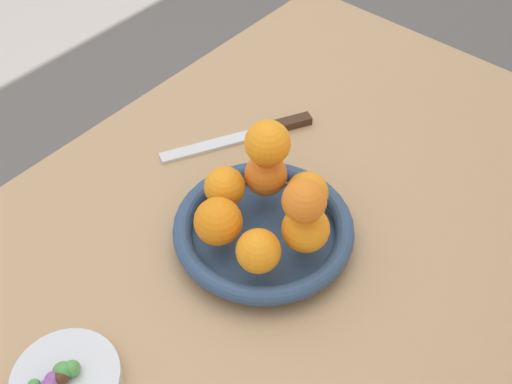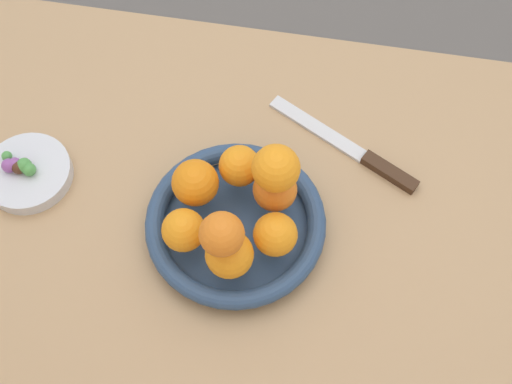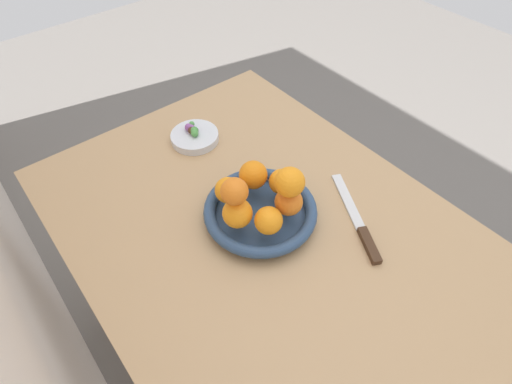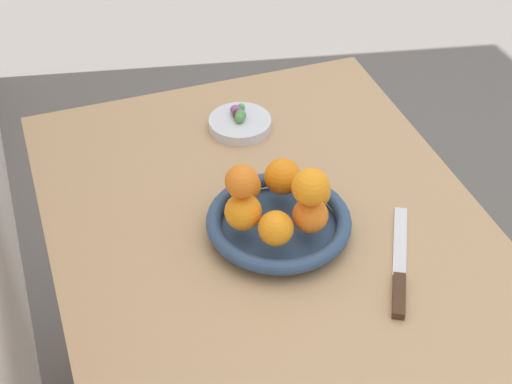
# 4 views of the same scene
# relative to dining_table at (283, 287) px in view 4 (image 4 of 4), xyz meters

# --- Properties ---
(dining_table) EXTENTS (1.10, 0.76, 0.74)m
(dining_table) POSITION_rel_dining_table_xyz_m (0.00, 0.00, 0.00)
(dining_table) COLOR tan
(dining_table) RESTS_ON ground_plane
(fruit_bowl) EXTENTS (0.25, 0.25, 0.04)m
(fruit_bowl) POSITION_rel_dining_table_xyz_m (0.05, -0.01, 0.11)
(fruit_bowl) COLOR navy
(fruit_bowl) RESTS_ON dining_table
(candy_dish) EXTENTS (0.13, 0.13, 0.02)m
(candy_dish) POSITION_rel_dining_table_xyz_m (0.37, -0.04, 0.10)
(candy_dish) COLOR silver
(candy_dish) RESTS_ON dining_table
(orange_0) EXTENTS (0.06, 0.06, 0.06)m
(orange_0) POSITION_rel_dining_table_xyz_m (-0.01, 0.02, 0.16)
(orange_0) COLOR orange
(orange_0) RESTS_ON fruit_bowl
(orange_1) EXTENTS (0.06, 0.06, 0.06)m
(orange_1) POSITION_rel_dining_table_xyz_m (-0.00, -0.04, 0.16)
(orange_1) COLOR orange
(orange_1) RESTS_ON fruit_bowl
(orange_2) EXTENTS (0.06, 0.06, 0.06)m
(orange_2) POSITION_rel_dining_table_xyz_m (0.05, -0.07, 0.16)
(orange_2) COLOR orange
(orange_2) RESTS_ON fruit_bowl
(orange_3) EXTENTS (0.06, 0.06, 0.06)m
(orange_3) POSITION_rel_dining_table_xyz_m (0.11, -0.04, 0.16)
(orange_3) COLOR orange
(orange_3) RESTS_ON fruit_bowl
(orange_4) EXTENTS (0.06, 0.06, 0.06)m
(orange_4) POSITION_rel_dining_table_xyz_m (0.11, 0.03, 0.16)
(orange_4) COLOR orange
(orange_4) RESTS_ON fruit_bowl
(orange_5) EXTENTS (0.06, 0.06, 0.06)m
(orange_5) POSITION_rel_dining_table_xyz_m (0.04, 0.06, 0.16)
(orange_5) COLOR orange
(orange_5) RESTS_ON fruit_bowl
(orange_6) EXTENTS (0.06, 0.06, 0.06)m
(orange_6) POSITION_rel_dining_table_xyz_m (0.05, 0.06, 0.22)
(orange_6) COLOR orange
(orange_6) RESTS_ON orange_5
(orange_7) EXTENTS (0.06, 0.06, 0.06)m
(orange_7) POSITION_rel_dining_table_xyz_m (0.00, -0.04, 0.22)
(orange_7) COLOR orange
(orange_7) RESTS_ON orange_1
(candy_ball_0) EXTENTS (0.02, 0.02, 0.02)m
(candy_ball_0) POSITION_rel_dining_table_xyz_m (0.36, -0.04, 0.12)
(candy_ball_0) COLOR #4C9947
(candy_ball_0) RESTS_ON candy_dish
(candy_ball_1) EXTENTS (0.02, 0.02, 0.02)m
(candy_ball_1) POSITION_rel_dining_table_xyz_m (0.36, -0.04, 0.12)
(candy_ball_1) COLOR #4C9947
(candy_ball_1) RESTS_ON candy_dish
(candy_ball_2) EXTENTS (0.02, 0.02, 0.02)m
(candy_ball_2) POSITION_rel_dining_table_xyz_m (0.39, -0.04, 0.12)
(candy_ball_2) COLOR #8C4C99
(candy_ball_2) RESTS_ON candy_dish
(candy_ball_3) EXTENTS (0.02, 0.02, 0.02)m
(candy_ball_3) POSITION_rel_dining_table_xyz_m (0.40, -0.05, 0.12)
(candy_ball_3) COLOR #4C9947
(candy_ball_3) RESTS_ON candy_dish
(candy_ball_4) EXTENTS (0.02, 0.02, 0.02)m
(candy_ball_4) POSITION_rel_dining_table_xyz_m (0.37, -0.04, 0.12)
(candy_ball_4) COLOR #472819
(candy_ball_4) RESTS_ON candy_dish
(candy_ball_5) EXTENTS (0.02, 0.02, 0.02)m
(candy_ball_5) POSITION_rel_dining_table_xyz_m (0.37, -0.04, 0.12)
(candy_ball_5) COLOR #472819
(candy_ball_5) RESTS_ON candy_dish
(candy_ball_6) EXTENTS (0.02, 0.02, 0.02)m
(candy_ball_6) POSITION_rel_dining_table_xyz_m (0.38, -0.04, 0.12)
(candy_ball_6) COLOR #8C4C99
(candy_ball_6) RESTS_ON candy_dish
(knife) EXTENTS (0.24, 0.14, 0.01)m
(knife) POSITION_rel_dining_table_xyz_m (-0.11, -0.16, 0.09)
(knife) COLOR #3F2819
(knife) RESTS_ON dining_table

